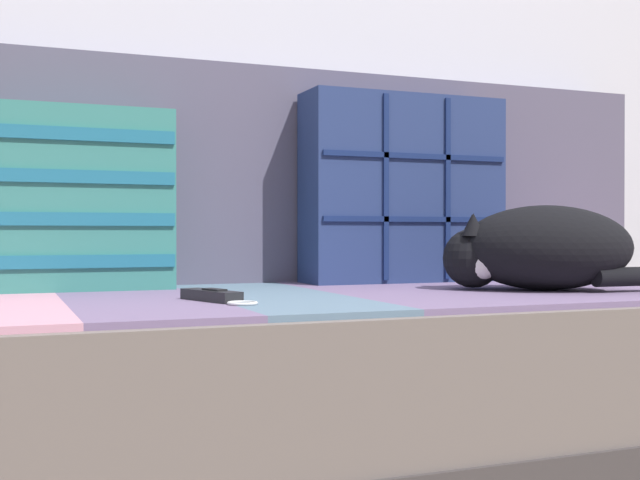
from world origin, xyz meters
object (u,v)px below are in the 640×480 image
throw_pillow_quilted (403,189)px  sleeping_cat (536,250)px  couch (323,396)px  throw_pillow_striped (71,199)px  game_remote_near (214,296)px

throw_pillow_quilted → sleeping_cat: bearing=-71.7°
sleeping_cat → couch: bearing=162.4°
sleeping_cat → throw_pillow_striped: bearing=158.1°
couch → sleeping_cat: (0.40, -0.13, 0.28)m
throw_pillow_striped → sleeping_cat: 0.92m
game_remote_near → couch: bearing=29.2°
couch → game_remote_near: (-0.25, -0.14, 0.21)m
sleeping_cat → throw_pillow_quilted: bearing=108.3°
throw_pillow_quilted → game_remote_near: (-0.54, -0.36, -0.21)m
throw_pillow_quilted → game_remote_near: bearing=-146.5°
throw_pillow_striped → game_remote_near: 0.44m
throw_pillow_striped → game_remote_near: throw_pillow_striped is taller
couch → throw_pillow_striped: 0.63m
couch → sleeping_cat: 0.51m
throw_pillow_striped → game_remote_near: bearing=-61.0°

